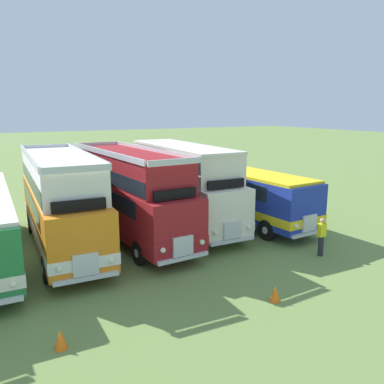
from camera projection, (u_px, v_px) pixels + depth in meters
The scene contains 8 objects.
ground_plane at pixel (25, 254), 17.94m from camera, with size 200.00×200.00×0.00m, color olive.
bus_fifth_in_row at pixel (60, 199), 18.20m from camera, with size 3.11×10.56×4.52m.
bus_sixth_in_row at pixel (129, 192), 19.86m from camera, with size 2.98×10.62×4.52m.
bus_seventh_in_row at pixel (183, 182), 21.84m from camera, with size 2.94×9.97×4.49m.
bus_eighth_in_row at pixel (241, 191), 22.93m from camera, with size 3.12×10.38×2.99m.
cone_near_end at pixel (275, 294), 13.44m from camera, with size 0.36×0.36×0.57m, color orange.
cone_mid_row at pixel (61, 339), 10.78m from camera, with size 0.36×0.36×0.57m, color orange.
marshal_person at pixel (321, 237), 17.51m from camera, with size 0.36×0.24×1.73m.
Camera 1 is at (-1.77, -18.50, 6.44)m, focal length 37.05 mm.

